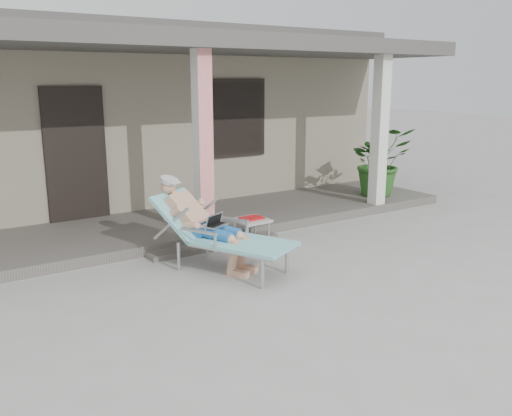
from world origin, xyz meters
TOP-DOWN VIEW (x-y plane):
  - ground at (0.00, 0.00)m, footprint 60.00×60.00m
  - house at (0.00, 6.50)m, footprint 10.40×5.40m
  - porch_deck at (0.00, 3.00)m, footprint 10.00×2.00m
  - porch_overhang at (0.00, 2.95)m, footprint 10.00×2.30m
  - porch_step at (0.00, 1.85)m, footprint 2.00×0.30m
  - lounger at (-0.43, 1.14)m, footprint 1.44×1.94m
  - side_table at (0.53, 1.71)m, footprint 0.47×0.47m
  - potted_palm at (4.08, 2.68)m, footprint 1.36×1.23m

SIDE VIEW (x-z plane):
  - ground at x=0.00m, z-range 0.00..0.00m
  - porch_step at x=0.00m, z-range 0.00..0.07m
  - porch_deck at x=0.00m, z-range 0.00..0.15m
  - side_table at x=0.53m, z-range 0.14..0.55m
  - lounger at x=-0.43m, z-range 0.14..1.37m
  - potted_palm at x=4.08m, z-range 0.15..1.46m
  - house at x=0.00m, z-range 0.02..3.32m
  - porch_overhang at x=0.00m, z-range 1.36..4.21m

